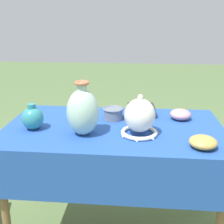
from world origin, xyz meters
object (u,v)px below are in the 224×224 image
at_px(bowl_shallow_rose, 180,114).
at_px(jar_round_teal, 33,118).
at_px(cup_wide_slate, 113,113).
at_px(vase_dome_bell, 140,118).
at_px(bowl_shallow_ochre, 203,142).
at_px(mosaic_tile_box, 141,111).
at_px(vase_tall_bulbous, 83,111).

height_order(bowl_shallow_rose, jar_round_teal, jar_round_teal).
xyz_separation_m(bowl_shallow_rose, cup_wide_slate, (-0.41, -0.03, 0.01)).
height_order(vase_dome_bell, cup_wide_slate, vase_dome_bell).
xyz_separation_m(vase_dome_bell, bowl_shallow_ochre, (0.30, -0.13, -0.06)).
relative_size(vase_dome_bell, mosaic_tile_box, 1.28).
relative_size(vase_tall_bulbous, jar_round_teal, 1.97).
bearing_deg(cup_wide_slate, vase_tall_bulbous, -119.34).
bearing_deg(mosaic_tile_box, vase_dome_bell, -95.92).
bearing_deg(cup_wide_slate, jar_round_teal, -155.15).
relative_size(cup_wide_slate, jar_round_teal, 0.86).
bearing_deg(bowl_shallow_rose, cup_wide_slate, -175.23).
relative_size(vase_dome_bell, bowl_shallow_rose, 1.77).
height_order(vase_tall_bulbous, cup_wide_slate, vase_tall_bulbous).
bearing_deg(jar_round_teal, vase_tall_bulbous, -8.92).
distance_m(bowl_shallow_rose, cup_wide_slate, 0.41).
xyz_separation_m(vase_tall_bulbous, cup_wide_slate, (0.14, 0.24, -0.09)).
xyz_separation_m(mosaic_tile_box, bowl_shallow_ochre, (0.29, -0.43, -0.00)).
xyz_separation_m(cup_wide_slate, bowl_shallow_ochre, (0.46, -0.35, -0.01)).
distance_m(vase_tall_bulbous, mosaic_tile_box, 0.45).
height_order(mosaic_tile_box, jar_round_teal, jar_round_teal).
relative_size(bowl_shallow_ochre, jar_round_teal, 0.91).
xyz_separation_m(cup_wide_slate, jar_round_teal, (-0.43, -0.20, 0.03)).
bearing_deg(bowl_shallow_ochre, mosaic_tile_box, 123.81).
bearing_deg(vase_tall_bulbous, mosaic_tile_box, 46.71).
bearing_deg(vase_dome_bell, jar_round_teal, 177.76).
height_order(bowl_shallow_rose, bowl_shallow_ochre, bowl_shallow_rose).
xyz_separation_m(vase_dome_bell, jar_round_teal, (-0.58, 0.02, -0.03)).
distance_m(mosaic_tile_box, jar_round_teal, 0.66).
xyz_separation_m(bowl_shallow_rose, bowl_shallow_ochre, (0.05, -0.39, -0.00)).
bearing_deg(bowl_shallow_rose, jar_round_teal, -164.47).
distance_m(bowl_shallow_ochre, jar_round_teal, 0.90).
xyz_separation_m(vase_dome_bell, cup_wide_slate, (-0.16, 0.22, -0.05)).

